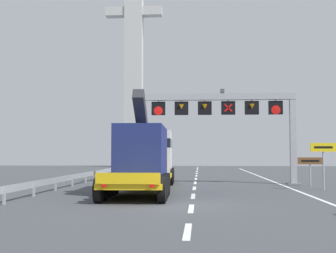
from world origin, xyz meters
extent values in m
plane|color=#424449|center=(0.00, 0.00, 0.00)|extent=(112.00, 112.00, 0.00)
cube|color=silver|center=(0.41, -6.00, 0.01)|extent=(0.20, 2.60, 0.01)
cube|color=silver|center=(0.41, -1.11, 0.01)|extent=(0.20, 2.60, 0.01)
cube|color=silver|center=(0.41, 3.77, 0.01)|extent=(0.20, 2.60, 0.01)
cube|color=silver|center=(0.41, 8.66, 0.01)|extent=(0.20, 2.60, 0.01)
cube|color=silver|center=(0.41, 13.54, 0.01)|extent=(0.20, 2.60, 0.01)
cube|color=silver|center=(0.41, 18.43, 0.01)|extent=(0.20, 2.60, 0.01)
cube|color=silver|center=(0.41, 23.31, 0.01)|extent=(0.20, 2.60, 0.01)
cube|color=silver|center=(0.41, 28.20, 0.01)|extent=(0.20, 2.60, 0.01)
cube|color=silver|center=(0.41, 33.08, 0.01)|extent=(0.20, 2.60, 0.01)
cube|color=silver|center=(0.41, 37.97, 0.01)|extent=(0.20, 2.60, 0.01)
cube|color=silver|center=(0.41, 42.86, 0.01)|extent=(0.20, 2.60, 0.01)
cube|color=silver|center=(0.41, 47.74, 0.01)|extent=(0.20, 2.60, 0.01)
cube|color=silver|center=(6.20, 12.00, 0.01)|extent=(0.20, 63.00, 0.01)
cube|color=#9EA0A5|center=(7.13, 12.60, 3.15)|extent=(0.40, 0.40, 6.30)
cube|color=slate|center=(7.13, 12.60, 0.04)|extent=(0.90, 0.90, 0.08)
cube|color=#9EA0A5|center=(1.92, 12.60, 6.05)|extent=(10.83, 0.44, 0.44)
cube|color=#4C4C51|center=(2.33, 12.60, 6.45)|extent=(0.28, 0.40, 0.28)
cube|color=black|center=(5.99, 12.60, 5.26)|extent=(0.96, 0.24, 0.94)
cube|color=#9EA0A5|center=(5.99, 12.60, 5.78)|extent=(0.08, 0.08, 0.16)
cone|color=red|center=(5.99, 12.47, 5.10)|extent=(0.61, 0.02, 0.61)
cube|color=black|center=(4.36, 12.60, 5.26)|extent=(0.96, 0.24, 0.94)
cube|color=#9EA0A5|center=(4.36, 12.60, 5.78)|extent=(0.08, 0.08, 0.16)
cone|color=orange|center=(4.36, 12.47, 5.36)|extent=(0.35, 0.35, 0.33)
cube|color=black|center=(2.73, 12.60, 5.26)|extent=(0.96, 0.24, 0.94)
cube|color=#9EA0A5|center=(2.73, 12.60, 5.78)|extent=(0.08, 0.08, 0.16)
cube|color=red|center=(2.73, 12.47, 5.26)|extent=(0.59, 0.02, 0.59)
cube|color=red|center=(2.73, 12.47, 5.26)|extent=(0.59, 0.02, 0.59)
cube|color=black|center=(1.11, 12.60, 5.26)|extent=(0.96, 0.24, 0.94)
cube|color=#9EA0A5|center=(1.11, 12.60, 5.78)|extent=(0.08, 0.08, 0.16)
cone|color=orange|center=(1.11, 12.47, 5.36)|extent=(0.35, 0.35, 0.33)
cube|color=black|center=(-0.52, 12.60, 5.26)|extent=(0.96, 0.24, 0.94)
cube|color=#9EA0A5|center=(-0.52, 12.60, 5.78)|extent=(0.08, 0.08, 0.16)
cone|color=orange|center=(-0.52, 12.47, 5.36)|extent=(0.35, 0.35, 0.33)
cube|color=black|center=(-2.15, 12.60, 5.26)|extent=(0.96, 0.24, 0.94)
cube|color=#9EA0A5|center=(-2.15, 12.60, 5.78)|extent=(0.08, 0.08, 0.16)
cone|color=red|center=(-2.15, 12.47, 5.10)|extent=(0.61, 0.02, 0.61)
cube|color=yellow|center=(-2.32, 5.02, 0.73)|extent=(3.08, 10.47, 0.24)
cube|color=yellow|center=(-2.18, -0.26, 1.10)|extent=(2.66, 0.15, 0.44)
cylinder|color=black|center=(-3.55, 0.48, 0.55)|extent=(0.35, 1.11, 1.10)
cylinder|color=black|center=(-0.85, 0.56, 0.55)|extent=(0.35, 1.11, 1.10)
cylinder|color=black|center=(-3.58, 1.53, 0.55)|extent=(0.35, 1.11, 1.10)
cylinder|color=black|center=(-0.88, 1.60, 0.55)|extent=(0.35, 1.11, 1.10)
cylinder|color=black|center=(-3.61, 2.58, 0.55)|extent=(0.35, 1.11, 1.10)
cylinder|color=black|center=(-0.91, 2.65, 0.55)|extent=(0.35, 1.11, 1.10)
cylinder|color=black|center=(-3.63, 3.63, 0.55)|extent=(0.35, 1.11, 1.10)
cylinder|color=black|center=(-0.93, 3.70, 0.55)|extent=(0.35, 1.11, 1.10)
cylinder|color=black|center=(-3.66, 4.68, 0.55)|extent=(0.35, 1.11, 1.10)
cylinder|color=black|center=(-0.96, 4.75, 0.55)|extent=(0.35, 1.11, 1.10)
cube|color=silver|center=(-2.51, 12.12, 2.10)|extent=(2.66, 3.27, 3.10)
cube|color=black|center=(-2.51, 12.12, 2.80)|extent=(2.69, 3.29, 0.60)
cylinder|color=black|center=(-3.82, 12.96, 0.55)|extent=(0.37, 1.11, 1.10)
cylinder|color=black|center=(-1.25, 13.03, 0.55)|extent=(0.37, 1.11, 1.10)
cylinder|color=black|center=(-3.77, 10.96, 0.55)|extent=(0.37, 1.11, 1.10)
cylinder|color=black|center=(-1.19, 11.03, 0.55)|extent=(0.37, 1.11, 1.10)
cube|color=navy|center=(-2.33, 5.42, 2.20)|extent=(2.53, 5.78, 2.70)
cube|color=#2D2D33|center=(-2.31, 4.56, 4.15)|extent=(0.64, 2.96, 2.29)
cube|color=red|center=(-3.16, -0.33, 0.80)|extent=(0.20, 0.07, 0.12)
cube|color=red|center=(-1.20, -0.27, 0.80)|extent=(0.20, 0.07, 0.12)
cylinder|color=#9EA0A5|center=(7.85, 7.93, 1.36)|extent=(0.10, 0.10, 2.71)
cube|color=yellow|center=(7.85, 7.87, 2.46)|extent=(1.45, 0.06, 0.51)
cube|color=black|center=(7.85, 7.83, 2.46)|extent=(1.04, 0.01, 0.12)
cylinder|color=#9EA0A5|center=(7.75, 10.58, 0.93)|extent=(0.10, 0.10, 1.85)
cube|color=brown|center=(7.75, 10.52, 1.63)|extent=(1.56, 0.06, 0.44)
cube|color=black|center=(7.75, 10.48, 1.63)|extent=(1.12, 0.01, 0.12)
cube|color=#999EA3|center=(-7.35, 15.81, 0.60)|extent=(0.04, 35.62, 0.32)
cube|color=#999EA3|center=(-7.29, -0.38, 0.30)|extent=(0.10, 0.10, 0.60)
cube|color=#999EA3|center=(-7.29, 2.86, 0.30)|extent=(0.10, 0.10, 0.60)
cube|color=#999EA3|center=(-7.29, 6.09, 0.30)|extent=(0.10, 0.10, 0.60)
cube|color=#999EA3|center=(-7.29, 9.33, 0.30)|extent=(0.10, 0.10, 0.60)
cube|color=#999EA3|center=(-7.29, 12.57, 0.30)|extent=(0.10, 0.10, 0.60)
cube|color=#999EA3|center=(-7.29, 15.81, 0.30)|extent=(0.10, 0.10, 0.60)
cube|color=#999EA3|center=(-7.29, 19.05, 0.30)|extent=(0.10, 0.10, 0.60)
cube|color=#999EA3|center=(-7.29, 22.28, 0.30)|extent=(0.10, 0.10, 0.60)
cube|color=#999EA3|center=(-7.29, 25.52, 0.30)|extent=(0.10, 0.10, 0.60)
cube|color=#999EA3|center=(-7.29, 28.76, 0.30)|extent=(0.10, 0.10, 0.60)
cube|color=#999EA3|center=(-7.29, 32.00, 0.30)|extent=(0.10, 0.10, 0.60)
cube|color=#B7B7B2|center=(-9.68, 50.31, 19.91)|extent=(2.80, 2.00, 39.81)
cube|color=#B7B7B2|center=(-9.68, 50.31, 24.69)|extent=(9.00, 1.60, 1.40)
camera|label=1|loc=(0.75, -18.03, 2.11)|focal=46.95mm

